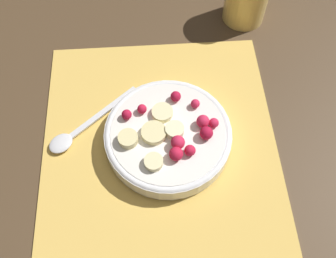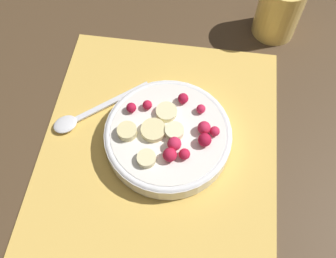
{
  "view_description": "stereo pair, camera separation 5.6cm",
  "coord_description": "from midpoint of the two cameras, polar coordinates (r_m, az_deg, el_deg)",
  "views": [
    {
      "loc": [
        0.26,
        -0.01,
        0.53
      ],
      "look_at": [
        -0.01,
        0.01,
        0.05
      ],
      "focal_mm": 40.0,
      "sensor_mm": 36.0,
      "label": 1
    },
    {
      "loc": [
        0.26,
        0.05,
        0.53
      ],
      "look_at": [
        -0.01,
        0.01,
        0.05
      ],
      "focal_mm": 40.0,
      "sensor_mm": 36.0,
      "label": 2
    }
  ],
  "objects": [
    {
      "name": "ground_plane",
      "position": [
        0.59,
        1.28,
        -3.23
      ],
      "size": [
        3.0,
        3.0,
        0.0
      ],
      "primitive_type": "plane",
      "color": "#4C3823"
    },
    {
      "name": "placemat",
      "position": [
        0.59,
        1.28,
        -3.1
      ],
      "size": [
        0.43,
        0.37,
        0.01
      ],
      "color": "#E0B251",
      "rests_on": "ground_plane"
    },
    {
      "name": "spoon",
      "position": [
        0.62,
        -10.56,
        1.69
      ],
      "size": [
        0.13,
        0.15,
        0.01
      ],
      "rotation": [
        0.0,
        0.0,
        5.41
      ],
      "color": "silver",
      "rests_on": "placemat"
    },
    {
      "name": "drinking_glass",
      "position": [
        0.73,
        18.8,
        16.75
      ],
      "size": [
        0.08,
        0.08,
        0.11
      ],
      "color": "#F4CC66",
      "rests_on": "ground_plane"
    },
    {
      "name": "fruit_bowl",
      "position": [
        0.57,
        2.77,
        -1.21
      ],
      "size": [
        0.19,
        0.19,
        0.05
      ],
      "color": "white",
      "rests_on": "placemat"
    }
  ]
}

